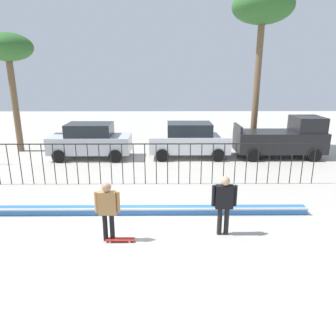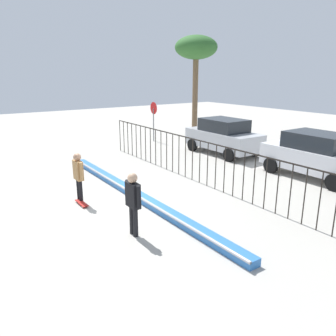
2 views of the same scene
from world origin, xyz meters
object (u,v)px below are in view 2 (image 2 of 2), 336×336
object	(u,v)px
parked_car_white	(316,155)
stop_sign	(154,116)
parked_car_silver	(223,136)
palm_tree_short	(196,50)
skateboarder	(78,173)
camera_operator	(133,199)
skateboard	(82,203)

from	to	relation	value
parked_car_white	stop_sign	world-z (taller)	stop_sign
parked_car_silver	palm_tree_short	distance (m)	6.76
stop_sign	skateboarder	bearing A→B (deg)	-45.53
skateboarder	camera_operator	xyz separation A→B (m)	(3.21, 0.33, 0.03)
stop_sign	palm_tree_short	distance (m)	5.01
camera_operator	skateboarder	bearing A→B (deg)	55.99
parked_car_silver	stop_sign	size ratio (longest dim) A/B	1.72
parked_car_silver	palm_tree_short	xyz separation A→B (m)	(-4.57, 1.67, 4.68)
skateboarder	parked_car_silver	world-z (taller)	parked_car_silver
skateboarder	stop_sign	size ratio (longest dim) A/B	0.68
parked_car_white	palm_tree_short	bearing A→B (deg)	175.29
skateboarder	stop_sign	bearing A→B (deg)	122.40
parked_car_silver	stop_sign	bearing A→B (deg)	-165.45
skateboarder	palm_tree_short	bearing A→B (deg)	111.43
skateboarder	stop_sign	world-z (taller)	stop_sign
camera_operator	parked_car_white	size ratio (longest dim) A/B	0.41
parked_car_white	stop_sign	distance (m)	10.59
skateboard	palm_tree_short	size ratio (longest dim) A/B	0.12
skateboard	parked_car_white	bearing A→B (deg)	56.84
camera_operator	parked_car_silver	size ratio (longest dim) A/B	0.41
skateboarder	parked_car_white	bearing A→B (deg)	60.48
skateboarder	parked_car_white	world-z (taller)	parked_car_white
skateboard	palm_tree_short	world-z (taller)	palm_tree_short
skateboarder	parked_car_silver	size ratio (longest dim) A/B	0.40
parked_car_silver	stop_sign	distance (m)	5.30
parked_car_silver	parked_car_white	distance (m)	5.36
skateboarder	palm_tree_short	world-z (taller)	palm_tree_short
parked_car_silver	parked_car_white	xyz separation A→B (m)	(5.36, 0.16, 0.00)
skateboard	camera_operator	world-z (taller)	camera_operator
camera_operator	parked_car_white	bearing A→B (deg)	-37.60
parked_car_white	palm_tree_short	xyz separation A→B (m)	(-9.93, 1.52, 4.68)
palm_tree_short	skateboarder	bearing A→B (deg)	-56.49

